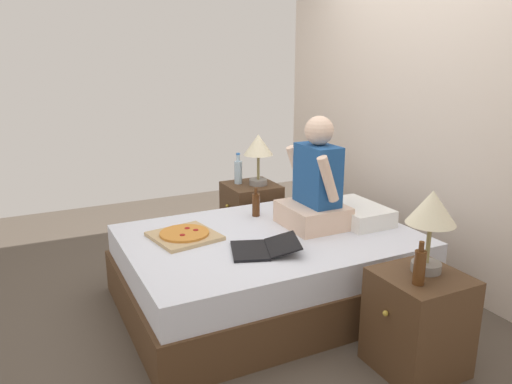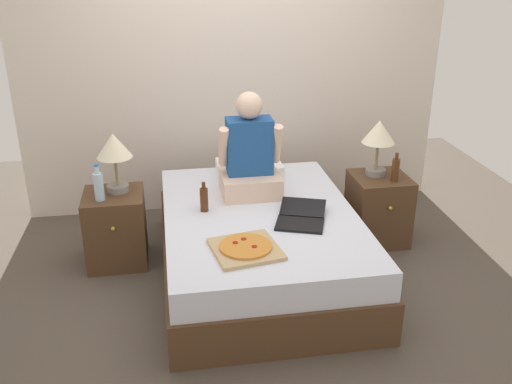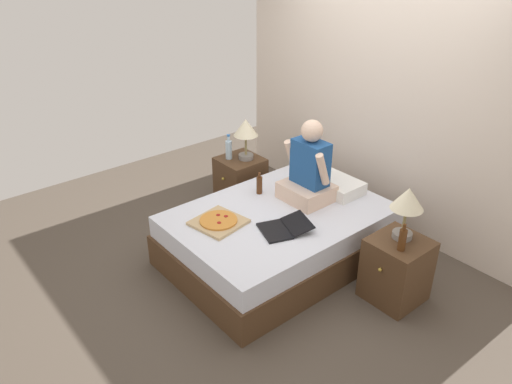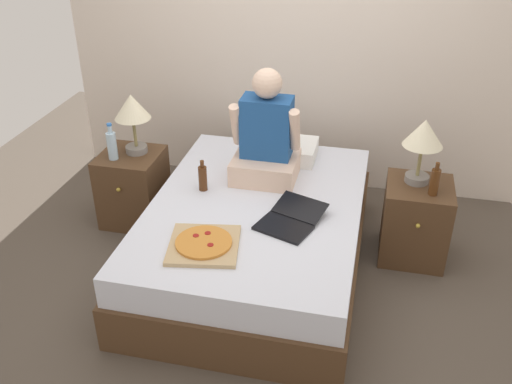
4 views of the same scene
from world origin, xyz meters
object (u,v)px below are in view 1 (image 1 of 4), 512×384
Objects in this scene: water_bottle at (238,171)px; pizza_box at (185,235)px; lamp_on_right_nightstand at (431,213)px; lamp_on_left_nightstand at (258,148)px; bed at (269,268)px; laptop at (261,248)px; person_seated at (315,187)px; beer_bottle_on_bed at (256,204)px; nightstand_left at (251,214)px; nightstand_right at (418,322)px; beer_bottle at (420,267)px.

water_bottle is 0.60× the size of pizza_box.
lamp_on_left_nightstand is at bearing 180.00° from lamp_on_right_nightstand.
pizza_box is (-0.19, -0.54, 0.27)m from bed.
laptop reaches higher than pizza_box.
water_bottle is (-0.12, -0.14, -0.22)m from lamp_on_left_nightstand.
bed is at bearing -22.77° from lamp_on_left_nightstand.
laptop is (1.37, -0.47, -0.15)m from water_bottle.
person_seated reaches higher than beer_bottle_on_bed.
nightstand_left and nightstand_right have the same top height.
laptop is at bearing -18.87° from water_bottle.
nightstand_right is 1.13× the size of laptop.
laptop is 0.70m from beer_bottle_on_bed.
person_seated reaches higher than bed.
pizza_box is at bearing -141.35° from lamp_on_right_nightstand.
lamp_on_right_nightstand is 0.29m from beer_bottle.
beer_bottle_on_bed is at bearing -27.96° from lamp_on_left_nightstand.
water_bottle is 1.12m from person_seated.
laptop is at bearing -36.89° from bed.
lamp_on_left_nightstand reaches higher than nightstand_right.
lamp_on_left_nightstand is at bearing 157.23° from bed.
lamp_on_left_nightstand is at bearing 152.04° from beer_bottle_on_bed.
bed is at bearing 70.99° from pizza_box.
lamp_on_left_nightstand is 0.58× the size of person_seated.
laptop is 1.07× the size of pizza_box.
beer_bottle is 0.29× the size of person_seated.
lamp_on_right_nightstand reaches higher than beer_bottle_on_bed.
laptop is (-0.76, -0.61, -0.37)m from lamp_on_right_nightstand.
nightstand_right is (2.05, -0.05, -0.61)m from lamp_on_left_nightstand.
beer_bottle_on_bed is at bearing 156.11° from laptop.
lamp_on_right_nightstand is 2.05× the size of beer_bottle_on_bed.
water_bottle reaches higher than beer_bottle_on_bed.
lamp_on_left_nightstand is 0.76m from beer_bottle_on_bed.
bed is 7.12× the size of water_bottle.
lamp_on_right_nightstand reaches higher than nightstand_left.
water_bottle reaches higher than nightstand_left.
bed is at bearing -166.31° from beer_bottle.
lamp_on_right_nightstand is 0.58× the size of person_seated.
lamp_on_right_nightstand reaches higher than water_bottle.
nightstand_right is 1.49m from beer_bottle_on_bed.
beer_bottle is (0.10, -0.15, -0.23)m from lamp_on_right_nightstand.
pizza_box is 2.10× the size of beer_bottle_on_bed.
nightstand_left is 1.00× the size of nightstand_right.
person_seated is at bearing 174.79° from beer_bottle.
person_seated is 1.57× the size of laptop.
lamp_on_right_nightstand is 1.04m from laptop.
pizza_box reaches higher than bed.
lamp_on_left_nightstand reaches higher than beer_bottle.
nightstand_left is 1.21× the size of pizza_box.
beer_bottle is at bearing 31.91° from pizza_box.
nightstand_right is at bearing -1.40° from lamp_on_left_nightstand.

